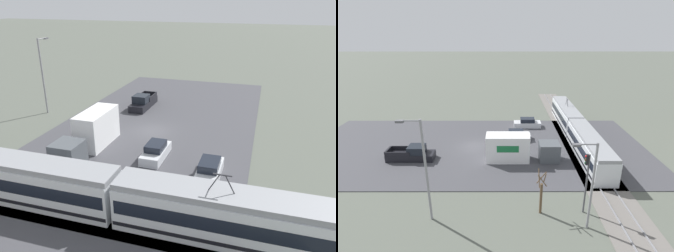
% 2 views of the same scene
% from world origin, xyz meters
% --- Properties ---
extents(ground_plane, '(320.00, 320.00, 0.00)m').
position_xyz_m(ground_plane, '(0.00, 0.00, 0.00)').
color(ground_plane, '#565B51').
extents(road_surface, '(21.70, 47.52, 0.08)m').
position_xyz_m(road_surface, '(0.00, 0.00, 0.04)').
color(road_surface, '#424247').
rests_on(road_surface, ground).
extents(rail_bed, '(62.26, 4.40, 0.22)m').
position_xyz_m(rail_bed, '(0.00, 14.86, 0.05)').
color(rail_bed, slate).
rests_on(rail_bed, ground).
extents(light_rail_tram, '(26.49, 2.64, 4.34)m').
position_xyz_m(light_rail_tram, '(-2.87, 14.86, 1.64)').
color(light_rail_tram, silver).
rests_on(light_rail_tram, ground).
extents(box_truck, '(2.36, 9.04, 3.41)m').
position_xyz_m(box_truck, '(4.07, 5.91, 1.65)').
color(box_truck, '#4C5156').
rests_on(box_truck, ground).
extents(pickup_truck, '(1.99, 5.81, 1.86)m').
position_xyz_m(pickup_truck, '(3.86, -7.43, 0.78)').
color(pickup_truck, black).
rests_on(pickup_truck, ground).
extents(sedan_car_0, '(1.76, 4.23, 1.46)m').
position_xyz_m(sedan_car_0, '(-2.48, 5.95, 0.68)').
color(sedan_car_0, silver).
rests_on(sedan_car_0, ground).
extents(sedan_car_1, '(1.80, 4.48, 1.51)m').
position_xyz_m(sedan_car_1, '(-7.76, 8.04, 0.70)').
color(sedan_car_1, silver).
rests_on(sedan_car_1, ground).
extents(street_lamp_near_crossing, '(0.36, 1.95, 9.24)m').
position_xyz_m(street_lamp_near_crossing, '(14.85, -2.25, 5.26)').
color(street_lamp_near_crossing, gray).
rests_on(street_lamp_near_crossing, ground).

